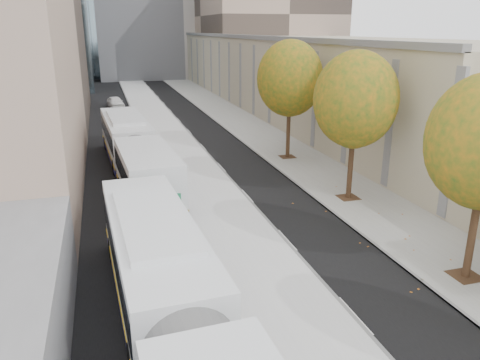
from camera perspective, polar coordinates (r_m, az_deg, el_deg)
name	(u,v)px	position (r m, az deg, el deg)	size (l,w,h in m)	color
bus_platform	(177,151)	(36.13, -7.71, 3.54)	(4.25, 150.00, 0.15)	silver
sidewalk	(275,144)	(38.10, 4.29, 4.35)	(4.75, 150.00, 0.08)	gray
building_tan	(280,66)	(68.37, 4.84, 13.72)	(18.00, 92.00, 8.00)	tan
tree_d	(356,100)	(25.28, 13.90, 9.47)	(4.40, 4.40, 7.60)	black
tree_e	(290,79)	(33.29, 6.11, 12.19)	(4.60, 4.60, 7.92)	black
bus_near	(181,329)	(12.69, -7.26, -17.53)	(3.49, 18.09, 3.00)	silver
bus_far	(134,151)	(30.26, -12.82, 3.51)	(3.69, 18.27, 3.02)	silver
distant_car	(116,102)	(58.22, -14.93, 9.15)	(1.56, 3.87, 1.32)	white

